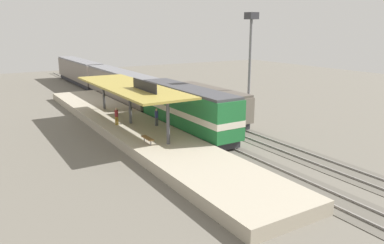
{
  "coord_description": "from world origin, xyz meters",
  "views": [
    {
      "loc": [
        -18.28,
        -34.1,
        10.26
      ],
      "look_at": [
        -1.38,
        -6.47,
        2.0
      ],
      "focal_mm": 35.04,
      "sensor_mm": 36.0,
      "label": 1
    }
  ],
  "objects_px": {
    "passenger_carriage_rear": "(79,71)",
    "person_waiting": "(116,115)",
    "locomotive": "(187,109)",
    "platform_bench": "(147,138)",
    "light_mast": "(250,45)",
    "passenger_carriage_front": "(120,86)",
    "person_walking": "(157,116)",
    "freight_car": "(209,104)"
  },
  "relations": [
    {
      "from": "locomotive",
      "to": "platform_bench",
      "type": "bearing_deg",
      "value": -148.35
    },
    {
      "from": "person_walking",
      "to": "platform_bench",
      "type": "bearing_deg",
      "value": -123.87
    },
    {
      "from": "person_waiting",
      "to": "passenger_carriage_front",
      "type": "bearing_deg",
      "value": 67.65
    },
    {
      "from": "freight_car",
      "to": "light_mast",
      "type": "height_order",
      "value": "light_mast"
    },
    {
      "from": "platform_bench",
      "to": "passenger_carriage_rear",
      "type": "bearing_deg",
      "value": 81.96
    },
    {
      "from": "passenger_carriage_rear",
      "to": "person_waiting",
      "type": "bearing_deg",
      "value": -99.64
    },
    {
      "from": "platform_bench",
      "to": "light_mast",
      "type": "xyz_separation_m",
      "value": [
        13.8,
        3.76,
        7.05
      ]
    },
    {
      "from": "locomotive",
      "to": "person_walking",
      "type": "height_order",
      "value": "locomotive"
    },
    {
      "from": "passenger_carriage_front",
      "to": "freight_car",
      "type": "xyz_separation_m",
      "value": [
        4.6,
        -15.05,
        -0.34
      ]
    },
    {
      "from": "locomotive",
      "to": "person_walking",
      "type": "distance_m",
      "value": 3.06
    },
    {
      "from": "platform_bench",
      "to": "passenger_carriage_rear",
      "type": "height_order",
      "value": "passenger_carriage_rear"
    },
    {
      "from": "person_walking",
      "to": "passenger_carriage_rear",
      "type": "bearing_deg",
      "value": 85.72
    },
    {
      "from": "platform_bench",
      "to": "passenger_carriage_rear",
      "type": "distance_m",
      "value": 42.93
    },
    {
      "from": "freight_car",
      "to": "light_mast",
      "type": "relative_size",
      "value": 1.03
    },
    {
      "from": "freight_car",
      "to": "passenger_carriage_front",
      "type": "bearing_deg",
      "value": 106.99
    },
    {
      "from": "light_mast",
      "to": "person_walking",
      "type": "bearing_deg",
      "value": 174.8
    },
    {
      "from": "passenger_carriage_rear",
      "to": "passenger_carriage_front",
      "type": "bearing_deg",
      "value": -90.0
    },
    {
      "from": "freight_car",
      "to": "person_walking",
      "type": "distance_m",
      "value": 7.67
    },
    {
      "from": "locomotive",
      "to": "passenger_carriage_rear",
      "type": "relative_size",
      "value": 0.72
    },
    {
      "from": "locomotive",
      "to": "passenger_carriage_front",
      "type": "distance_m",
      "value": 18.0
    },
    {
      "from": "light_mast",
      "to": "passenger_carriage_front",
      "type": "bearing_deg",
      "value": 113.5
    },
    {
      "from": "passenger_carriage_rear",
      "to": "freight_car",
      "type": "relative_size",
      "value": 1.67
    },
    {
      "from": "light_mast",
      "to": "person_walking",
      "type": "height_order",
      "value": "light_mast"
    },
    {
      "from": "passenger_carriage_front",
      "to": "person_waiting",
      "type": "relative_size",
      "value": 11.7
    },
    {
      "from": "locomotive",
      "to": "person_walking",
      "type": "xyz_separation_m",
      "value": [
        -2.83,
        1.03,
        -0.56
      ]
    },
    {
      "from": "locomotive",
      "to": "person_waiting",
      "type": "relative_size",
      "value": 8.44
    },
    {
      "from": "person_waiting",
      "to": "platform_bench",
      "type": "bearing_deg",
      "value": -89.82
    },
    {
      "from": "person_walking",
      "to": "light_mast",
      "type": "bearing_deg",
      "value": -5.2
    },
    {
      "from": "freight_car",
      "to": "passenger_carriage_rear",
      "type": "bearing_deg",
      "value": 97.31
    },
    {
      "from": "person_waiting",
      "to": "passenger_carriage_rear",
      "type": "bearing_deg",
      "value": 80.36
    },
    {
      "from": "passenger_carriage_front",
      "to": "person_walking",
      "type": "bearing_deg",
      "value": -99.46
    },
    {
      "from": "passenger_carriage_rear",
      "to": "light_mast",
      "type": "bearing_deg",
      "value": -78.62
    },
    {
      "from": "locomotive",
      "to": "person_waiting",
      "type": "xyz_separation_m",
      "value": [
        -6.02,
        3.35,
        -0.56
      ]
    },
    {
      "from": "passenger_carriage_rear",
      "to": "person_walking",
      "type": "bearing_deg",
      "value": -94.28
    },
    {
      "from": "passenger_carriage_rear",
      "to": "person_waiting",
      "type": "height_order",
      "value": "passenger_carriage_rear"
    },
    {
      "from": "locomotive",
      "to": "passenger_carriage_front",
      "type": "xyz_separation_m",
      "value": [
        0.0,
        18.0,
        -0.1
      ]
    },
    {
      "from": "locomotive",
      "to": "light_mast",
      "type": "relative_size",
      "value": 1.23
    },
    {
      "from": "freight_car",
      "to": "person_walking",
      "type": "relative_size",
      "value": 7.02
    },
    {
      "from": "platform_bench",
      "to": "passenger_carriage_front",
      "type": "xyz_separation_m",
      "value": [
        6.0,
        21.7,
        0.97
      ]
    },
    {
      "from": "passenger_carriage_rear",
      "to": "person_waiting",
      "type": "xyz_separation_m",
      "value": [
        -6.02,
        -35.45,
        -0.46
      ]
    },
    {
      "from": "light_mast",
      "to": "person_walking",
      "type": "relative_size",
      "value": 6.84
    },
    {
      "from": "passenger_carriage_front",
      "to": "person_waiting",
      "type": "height_order",
      "value": "passenger_carriage_front"
    }
  ]
}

